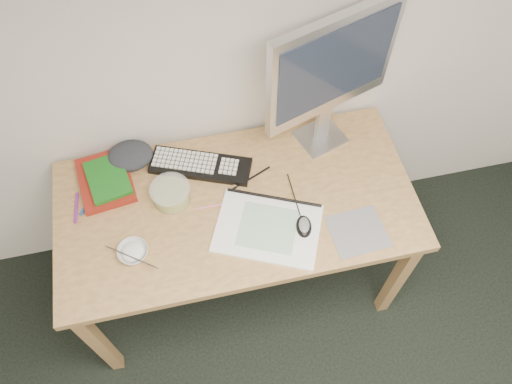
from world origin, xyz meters
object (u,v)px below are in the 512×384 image
Objects in this scene: keyboard at (201,166)px; sketchpad at (268,228)px; monitor at (332,69)px; desk at (237,213)px; rice_bowl at (133,252)px.

sketchpad is at bearing -37.18° from keyboard.
keyboard is (-0.20, 0.33, 0.01)m from sketchpad.
sketchpad is 0.62× the size of monitor.
monitor is (0.32, 0.38, 0.39)m from sketchpad.
desk is 0.19m from sketchpad.
sketchpad is (0.09, -0.14, 0.09)m from desk.
rice_bowl is at bearing -161.75° from desk.
keyboard is at bearing 145.20° from sketchpad.
keyboard is 0.45m from rice_bowl.
desk is at bearing -168.57° from monitor.
monitor is at bearing 74.16° from sketchpad.
sketchpad is at bearing -0.44° from rice_bowl.
rice_bowl is at bearing -174.31° from monitor.
keyboard is 0.65× the size of monitor.
sketchpad is at bearing -148.85° from monitor.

